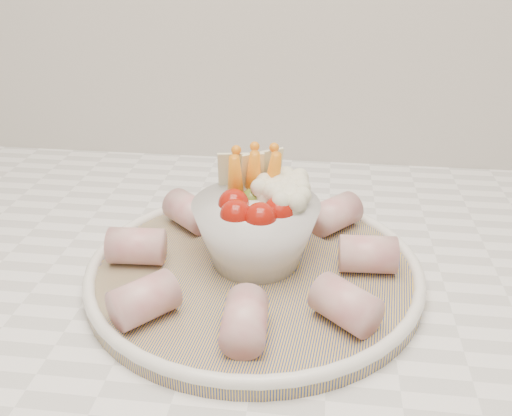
# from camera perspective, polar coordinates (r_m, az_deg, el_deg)

# --- Properties ---
(serving_platter) EXTENTS (0.36, 0.36, 0.02)m
(serving_platter) POSITION_cam_1_polar(r_m,az_deg,el_deg) (0.57, -0.16, -6.17)
(serving_platter) COLOR navy
(serving_platter) RESTS_ON kitchen_counter
(veggie_bowl) EXTENTS (0.12, 0.13, 0.11)m
(veggie_bowl) POSITION_cam_1_polar(r_m,az_deg,el_deg) (0.55, 0.26, -1.55)
(veggie_bowl) COLOR silver
(veggie_bowl) RESTS_ON serving_platter
(cured_meat_rolls) EXTENTS (0.28, 0.29, 0.04)m
(cured_meat_rolls) POSITION_cam_1_polar(r_m,az_deg,el_deg) (0.55, -0.25, -4.21)
(cured_meat_rolls) COLOR #B6535A
(cured_meat_rolls) RESTS_ON serving_platter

